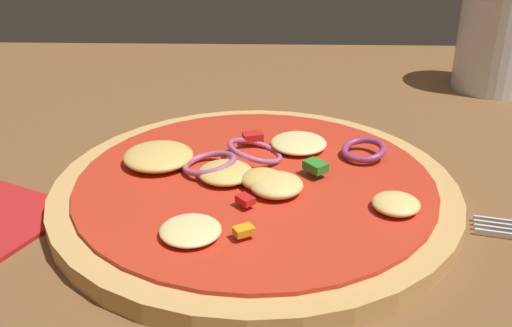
{
  "coord_description": "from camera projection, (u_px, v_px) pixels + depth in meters",
  "views": [
    {
      "loc": [
        0.03,
        -0.38,
        0.24
      ],
      "look_at": [
        0.02,
        0.01,
        0.05
      ],
      "focal_mm": 41.97,
      "sensor_mm": 36.0,
      "label": 1
    }
  ],
  "objects": [
    {
      "name": "dining_table",
      "position": [
        227.0,
        213.0,
        0.44
      ],
      "size": [
        1.29,
        0.84,
        0.03
      ],
      "color": "brown",
      "rests_on": "ground"
    },
    {
      "name": "pizza",
      "position": [
        254.0,
        189.0,
        0.43
      ],
      "size": [
        0.29,
        0.29,
        0.03
      ],
      "color": "tan",
      "rests_on": "dining_table"
    },
    {
      "name": "beer_glass",
      "position": [
        497.0,
        42.0,
        0.63
      ],
      "size": [
        0.08,
        0.08,
        0.11
      ],
      "color": "silver",
      "rests_on": "dining_table"
    }
  ]
}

